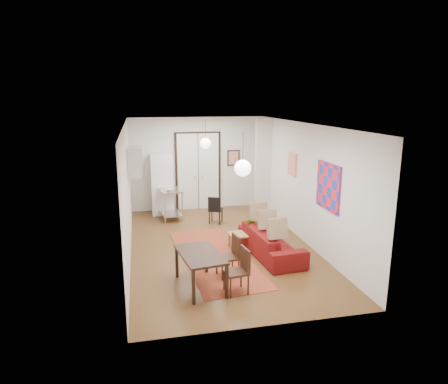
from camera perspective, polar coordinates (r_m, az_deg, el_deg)
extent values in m
plane|color=brown|center=(9.66, -0.52, -7.78)|extent=(7.00, 7.00, 0.00)
cube|color=silver|center=(9.03, -0.56, 9.65)|extent=(4.20, 7.00, 0.02)
cube|color=silver|center=(12.62, -3.76, 4.07)|extent=(4.20, 0.02, 2.90)
cube|color=silver|center=(5.98, 6.31, -6.63)|extent=(4.20, 0.02, 2.90)
cube|color=silver|center=(9.06, -13.65, 0.00)|extent=(0.02, 7.00, 2.90)
cube|color=silver|center=(9.87, 11.50, 1.19)|extent=(0.02, 7.00, 2.90)
cube|color=white|center=(12.62, -3.71, 2.92)|extent=(1.44, 0.06, 2.50)
cube|color=silver|center=(12.12, 5.61, 3.64)|extent=(0.50, 0.10, 2.90)
cube|color=silver|center=(10.45, -12.64, 4.32)|extent=(0.35, 1.00, 0.70)
cube|color=red|center=(8.71, 14.67, 0.76)|extent=(0.05, 1.00, 1.00)
cube|color=#F5E9CC|center=(10.52, 9.73, 3.96)|extent=(0.05, 0.50, 0.60)
cube|color=red|center=(12.79, 1.37, 4.89)|extent=(0.40, 0.03, 0.50)
cube|color=#A46944|center=(10.94, -13.44, 4.93)|extent=(0.03, 0.44, 0.54)
sphere|color=white|center=(11.04, -2.66, 6.94)|extent=(0.30, 0.30, 0.30)
cylinder|color=black|center=(11.01, -2.68, 9.00)|extent=(0.01, 0.01, 0.50)
sphere|color=white|center=(7.17, 2.69, 3.42)|extent=(0.30, 0.30, 0.30)
cylinder|color=black|center=(7.11, 2.73, 6.59)|extent=(0.01, 0.01, 0.50)
cube|color=#AB4B2A|center=(9.06, -1.38, -9.23)|extent=(1.73, 3.88, 0.01)
imported|color=maroon|center=(9.12, 6.71, -7.11)|extent=(1.01, 2.17, 0.61)
cube|color=tan|center=(9.46, 3.27, -5.96)|extent=(0.86, 0.50, 0.04)
cube|color=tan|center=(9.27, 1.31, -7.61)|extent=(0.05, 0.05, 0.34)
cube|color=tan|center=(9.46, 5.77, -7.23)|extent=(0.05, 0.05, 0.34)
cube|color=tan|center=(9.61, 0.78, -6.82)|extent=(0.05, 0.05, 0.34)
cube|color=tan|center=(9.80, 5.10, -6.48)|extent=(0.05, 0.05, 0.34)
imported|color=#295B29|center=(9.42, 3.88, -4.76)|extent=(0.30, 0.34, 0.37)
cube|color=#B5B7BA|center=(11.78, -7.85, 0.42)|extent=(0.74, 1.23, 0.04)
cube|color=#B5B7BA|center=(11.96, -7.74, -2.83)|extent=(0.69, 1.19, 0.03)
cylinder|color=#B5B7BA|center=(11.35, -8.82, -2.38)|extent=(0.04, 0.04, 0.87)
cylinder|color=#B5B7BA|center=(11.39, -6.31, -2.25)|extent=(0.04, 0.04, 0.87)
cylinder|color=#B5B7BA|center=(12.39, -9.13, -1.05)|extent=(0.04, 0.04, 0.87)
cylinder|color=#B5B7BA|center=(12.43, -6.83, -0.93)|extent=(0.04, 0.04, 0.87)
imported|color=beige|center=(11.48, -7.74, 0.31)|extent=(0.27, 0.27, 0.05)
imported|color=teal|center=(12.00, -8.20, 1.19)|extent=(0.11, 0.11, 0.18)
cube|color=white|center=(12.27, -8.87, 1.08)|extent=(0.65, 0.65, 1.82)
cube|color=black|center=(7.48, -3.43, -8.90)|extent=(0.88, 1.32, 0.04)
cube|color=black|center=(7.07, -5.19, -13.36)|extent=(0.06, 0.06, 0.63)
cube|color=black|center=(7.16, -0.19, -12.94)|extent=(0.06, 0.06, 0.63)
cube|color=black|center=(8.10, -6.20, -9.78)|extent=(0.06, 0.06, 0.63)
cube|color=black|center=(8.17, -1.87, -9.47)|extent=(0.06, 0.06, 0.63)
cube|color=#351A10|center=(7.99, 0.51, -9.32)|extent=(0.46, 0.44, 0.04)
cube|color=#351A10|center=(8.07, 0.23, -7.33)|extent=(0.10, 0.39, 0.42)
cylinder|color=#351A10|center=(7.89, -0.39, -11.24)|extent=(0.03, 0.03, 0.40)
cylinder|color=#351A10|center=(7.96, 1.95, -11.03)|extent=(0.03, 0.03, 0.40)
cylinder|color=#351A10|center=(8.20, -0.89, -10.26)|extent=(0.03, 0.03, 0.40)
cylinder|color=#351A10|center=(8.26, 1.36, -10.07)|extent=(0.03, 0.03, 0.40)
cube|color=#351A10|center=(7.37, 1.73, -11.37)|extent=(0.46, 0.44, 0.04)
cube|color=#351A10|center=(7.44, 1.40, -9.19)|extent=(0.10, 0.39, 0.42)
cylinder|color=#351A10|center=(7.27, 0.77, -13.49)|extent=(0.03, 0.03, 0.40)
cylinder|color=#351A10|center=(7.35, 3.31, -13.22)|extent=(0.03, 0.03, 0.40)
cylinder|color=#351A10|center=(7.57, 0.18, -12.34)|extent=(0.03, 0.03, 0.40)
cylinder|color=#351A10|center=(7.64, 2.61, -12.10)|extent=(0.03, 0.03, 0.40)
cube|color=black|center=(11.31, -1.19, -2.56)|extent=(0.47, 0.47, 0.04)
cube|color=black|center=(11.40, -1.35, -1.32)|extent=(0.34, 0.19, 0.38)
cylinder|color=black|center=(11.19, -1.79, -3.75)|extent=(0.03, 0.03, 0.38)
cylinder|color=black|center=(11.25, -0.30, -3.65)|extent=(0.03, 0.03, 0.38)
cylinder|color=black|center=(11.47, -2.06, -3.32)|extent=(0.03, 0.03, 0.38)
cylinder|color=black|center=(11.53, -0.60, -3.23)|extent=(0.03, 0.03, 0.38)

